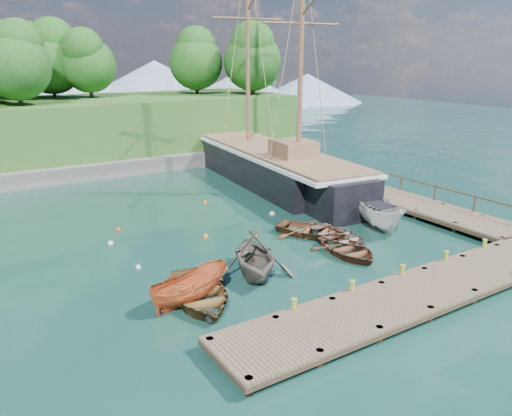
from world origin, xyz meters
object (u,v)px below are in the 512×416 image
Objects in this scene: motorboat_orange at (190,302)px; schooner at (271,168)px; rowboat_1 at (254,276)px; rowboat_2 at (347,255)px; rowboat_3 at (340,242)px; rowboat_4 at (312,236)px; cabin_boat_white at (378,227)px; rowboat_0 at (199,302)px.

schooner is at bearing -56.47° from motorboat_orange.
rowboat_1 reaches higher than motorboat_orange.
rowboat_3 is (0.90, 1.62, 0.00)m from rowboat_2.
rowboat_4 is 1.09× the size of motorboat_orange.
rowboat_2 is 0.96× the size of rowboat_4.
schooner reaches higher than cabin_boat_white.
cabin_boat_white is at bearing -86.85° from schooner.
rowboat_0 reaches higher than rowboat_2.
rowboat_0 reaches higher than rowboat_4.
rowboat_2 is 1.85m from rowboat_3.
schooner is (0.63, 12.58, 1.21)m from cabin_boat_white.
rowboat_1 is at bearing -120.45° from schooner.
rowboat_2 is 0.98× the size of rowboat_3.
rowboat_0 is 0.90× the size of cabin_boat_white.
rowboat_1 is 1.03× the size of rowboat_4.
rowboat_1 is 6.49m from rowboat_3.
rowboat_2 is at bearing 16.85° from rowboat_1.
rowboat_1 reaches higher than rowboat_0.
rowboat_3 is at bearing -147.24° from cabin_boat_white.
rowboat_3 is at bearing -101.84° from schooner.
motorboat_orange is (-9.40, -3.66, 0.00)m from rowboat_4.
rowboat_1 is 3.77m from motorboat_orange.
rowboat_4 is 0.79× the size of cabin_boat_white.
rowboat_4 is at bearing -170.49° from cabin_boat_white.
rowboat_4 is (0.24, 3.27, 0.00)m from rowboat_2.
rowboat_0 is at bearing -170.99° from rowboat_2.
rowboat_2 is (8.84, 0.54, 0.00)m from rowboat_0.
schooner is (13.99, 15.34, 1.21)m from rowboat_0.
rowboat_4 is 10.09m from motorboat_orange.
rowboat_0 is 0.16× the size of schooner.
rowboat_4 is at bearing -107.05° from schooner.
rowboat_0 is at bearing -145.06° from cabin_boat_white.
cabin_boat_white is at bearing 31.47° from rowboat_1.
cabin_boat_white is at bearing -43.06° from rowboat_4.
rowboat_3 is at bearing -97.48° from rowboat_4.
motorboat_orange is at bearing -146.23° from rowboat_1.
rowboat_0 is 1.19× the size of rowboat_2.
rowboat_1 reaches higher than rowboat_2.
rowboat_0 is 13.64m from cabin_boat_white.
motorboat_orange is (-10.06, -2.01, 0.00)m from rowboat_3.
cabin_boat_white is at bearing -92.37° from motorboat_orange.
rowboat_2 is 0.14× the size of schooner.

